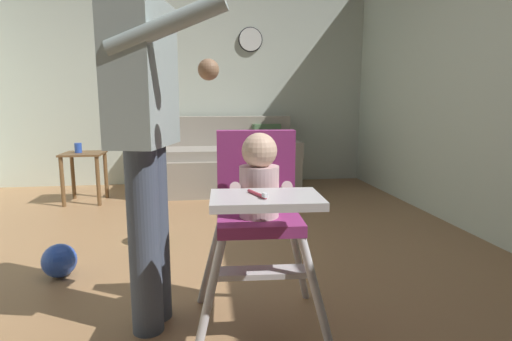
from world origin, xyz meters
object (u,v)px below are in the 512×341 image
(couch, at_px, (222,162))
(toy_ball, at_px, (148,229))
(adult_standing, at_px, (146,127))
(wall_clock, at_px, (250,40))
(sippy_cup, at_px, (78,148))
(high_chair, at_px, (259,197))
(side_table, at_px, (84,166))
(toy_ball_second, at_px, (59,261))

(couch, distance_m, toy_ball, 1.90)
(adult_standing, xyz_separation_m, wall_clock, (0.88, 3.38, 0.88))
(adult_standing, relative_size, sippy_cup, 16.34)
(high_chair, distance_m, sippy_cup, 3.01)
(couch, relative_size, side_table, 3.36)
(toy_ball_second, bearing_deg, wall_clock, 61.76)
(couch, height_order, sippy_cup, couch)
(toy_ball_second, bearing_deg, sippy_cup, 101.81)
(high_chair, xyz_separation_m, adult_standing, (-0.48, 0.11, 0.30))
(side_table, xyz_separation_m, sippy_cup, (-0.05, 0.00, 0.19))
(toy_ball, relative_size, side_table, 0.39)
(wall_clock, bearing_deg, adult_standing, -104.51)
(sippy_cup, bearing_deg, toy_ball, -58.18)
(couch, height_order, toy_ball, couch)
(high_chair, relative_size, toy_ball_second, 4.57)
(toy_ball_second, height_order, sippy_cup, sippy_cup)
(couch, relative_size, toy_ball, 8.54)
(toy_ball, bearing_deg, couch, 70.07)
(sippy_cup, bearing_deg, high_chair, -60.24)
(side_table, bearing_deg, couch, 15.82)
(side_table, height_order, sippy_cup, sippy_cup)
(wall_clock, bearing_deg, couch, -130.06)
(adult_standing, distance_m, sippy_cup, 2.72)
(high_chair, distance_m, side_table, 2.99)
(toy_ball, relative_size, sippy_cup, 2.04)
(high_chair, height_order, adult_standing, adult_standing)
(sippy_cup, bearing_deg, side_table, -0.00)
(high_chair, relative_size, side_table, 1.75)
(toy_ball, bearing_deg, toy_ball_second, -130.27)
(couch, relative_size, toy_ball_second, 8.76)
(couch, relative_size, wall_clock, 5.76)
(sippy_cup, bearing_deg, toy_ball_second, -78.19)
(toy_ball_second, distance_m, side_table, 1.95)
(adult_standing, relative_size, toy_ball, 7.99)
(side_table, bearing_deg, adult_standing, -68.85)
(couch, xyz_separation_m, toy_ball_second, (-1.09, -2.30, -0.23))
(toy_ball, bearing_deg, adult_standing, -81.61)
(couch, relative_size, high_chair, 1.92)
(couch, height_order, wall_clock, wall_clock)
(side_table, bearing_deg, toy_ball_second, -79.53)
(toy_ball, height_order, toy_ball_second, toy_ball)
(high_chair, distance_m, toy_ball_second, 1.41)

